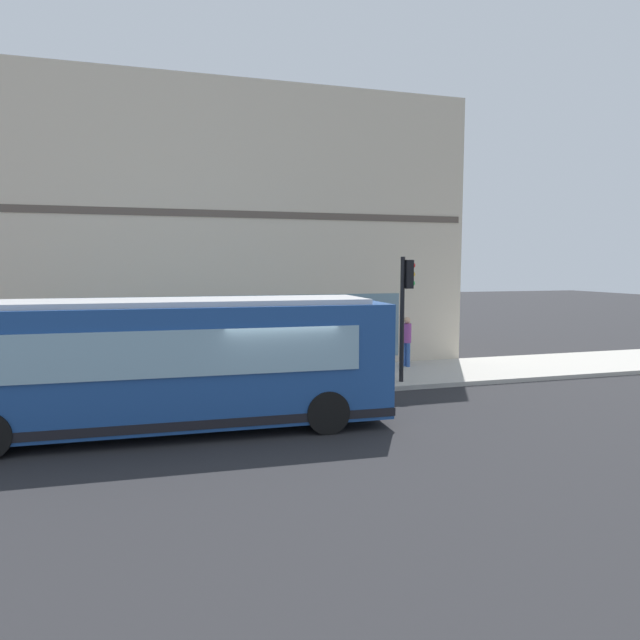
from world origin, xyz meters
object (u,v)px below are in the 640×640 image
object	(u,v)px
traffic_light_near_corner	(406,295)
fire_hydrant	(310,375)
newspaper_vending_box	(163,365)
pedestrian_near_hydrant	(211,351)
pedestrian_walking_along_curb	(407,338)
city_bus_nearside	(173,364)

from	to	relation	value
traffic_light_near_corner	fire_hydrant	size ratio (longest dim) A/B	5.37
newspaper_vending_box	pedestrian_near_hydrant	bearing A→B (deg)	-111.97
pedestrian_walking_along_curb	pedestrian_near_hydrant	world-z (taller)	pedestrian_walking_along_curb
city_bus_nearside	fire_hydrant	bearing A→B (deg)	-54.27
pedestrian_walking_along_curb	city_bus_nearside	bearing A→B (deg)	122.04
traffic_light_near_corner	pedestrian_near_hydrant	xyz separation A→B (m)	(2.02, 5.94, -1.85)
traffic_light_near_corner	pedestrian_near_hydrant	size ratio (longest dim) A/B	2.47
city_bus_nearside	newspaper_vending_box	distance (m)	5.58
traffic_light_near_corner	newspaper_vending_box	xyz separation A→B (m)	(2.63, 7.46, -2.32)
pedestrian_near_hydrant	newspaper_vending_box	size ratio (longest dim) A/B	1.79
fire_hydrant	pedestrian_near_hydrant	distance (m)	3.46
city_bus_nearside	pedestrian_near_hydrant	xyz separation A→B (m)	(4.87, -1.26, -0.48)
pedestrian_walking_along_curb	newspaper_vending_box	distance (m)	8.65
fire_hydrant	newspaper_vending_box	world-z (taller)	newspaper_vending_box
fire_hydrant	pedestrian_walking_along_curb	world-z (taller)	pedestrian_walking_along_curb
pedestrian_walking_along_curb	newspaper_vending_box	size ratio (longest dim) A/B	2.03
city_bus_nearside	newspaper_vending_box	world-z (taller)	city_bus_nearside
pedestrian_walking_along_curb	traffic_light_near_corner	bearing A→B (deg)	153.88
city_bus_nearside	pedestrian_near_hydrant	bearing A→B (deg)	-14.54
fire_hydrant	traffic_light_near_corner	bearing A→B (deg)	-91.38
pedestrian_near_hydrant	traffic_light_near_corner	bearing A→B (deg)	-108.77
city_bus_nearside	pedestrian_walking_along_curb	size ratio (longest dim) A/B	5.54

